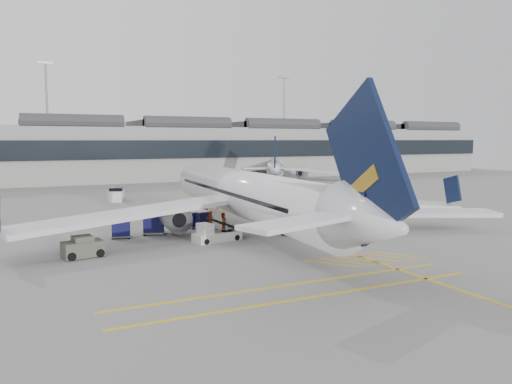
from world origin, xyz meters
name	(u,v)px	position (x,y,z in m)	size (l,w,h in m)	color
ground	(200,253)	(0.00, 0.00, 0.00)	(220.00, 220.00, 0.00)	gray
terminal	(80,151)	(0.00, 71.93, 6.14)	(200.00, 20.45, 12.40)	#9E9E99
light_masts	(63,112)	(-1.67, 86.00, 14.49)	(113.00, 0.60, 25.45)	slate
apron_markings	(261,223)	(10.00, 10.00, 0.01)	(0.25, 60.00, 0.01)	gold
airliner_main	(249,196)	(6.50, 5.38, 3.45)	(40.34, 44.19, 11.74)	white
airliner_far	(276,167)	(37.64, 58.12, 2.67)	(27.93, 30.81, 9.10)	white
belt_loader	(216,234)	(2.68, 3.62, 0.59)	(5.04, 2.31, 2.00)	silver
baggage_cart_a	(154,223)	(-1.23, 8.80, 1.03)	(2.25, 2.06, 1.92)	gray
baggage_cart_b	(202,219)	(3.63, 9.81, 0.90)	(1.97, 1.81, 1.68)	gray
baggage_cart_c	(195,219)	(3.19, 10.35, 0.88)	(1.84, 1.65, 1.64)	gray
baggage_cart_d	(121,227)	(-4.16, 8.45, 0.91)	(1.89, 1.68, 1.71)	gray
ramp_agent_a	(211,220)	(4.11, 8.60, 0.90)	(0.66, 0.43, 1.81)	#DD4B0B
ramp_agent_b	(223,223)	(4.58, 6.82, 0.92)	(0.89, 0.70, 1.84)	red
pushback_tug	(83,248)	(-8.00, 2.49, 0.69)	(2.98, 2.10, 1.54)	#515548
safety_cone_nose	(217,207)	(9.84, 21.47, 0.25)	(0.36, 0.36, 0.50)	#F24C0A
safety_cone_engine	(355,225)	(17.11, 3.82, 0.23)	(0.33, 0.33, 0.46)	#F24C0A
service_van_mid	(116,195)	(0.31, 35.04, 0.84)	(2.79, 4.01, 1.87)	silver
service_van_right	(225,189)	(16.91, 36.29, 0.91)	(4.39, 3.32, 2.02)	silver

